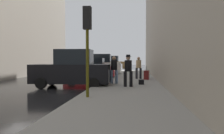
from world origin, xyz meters
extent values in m
plane|color=black|center=(0.00, 0.00, 0.00)|extent=(120.00, 120.00, 0.00)
cube|color=gray|center=(6.00, 0.00, 0.07)|extent=(4.00, 40.00, 0.15)
cube|color=black|center=(2.60, 0.67, 0.82)|extent=(4.67, 2.02, 1.10)
cube|color=black|center=(2.80, 0.68, 1.80)|extent=(2.13, 1.65, 0.90)
cylinder|color=black|center=(1.07, 1.53, 0.32)|extent=(0.65, 0.25, 0.64)
cylinder|color=black|center=(1.14, -0.30, 0.32)|extent=(0.65, 0.25, 0.64)
cylinder|color=black|center=(4.06, 1.65, 0.32)|extent=(0.65, 0.25, 0.64)
cylinder|color=black|center=(4.13, -0.18, 0.32)|extent=(0.65, 0.25, 0.64)
cube|color=#B2191E|center=(2.60, 6.26, 0.69)|extent=(4.24, 1.94, 0.84)
cube|color=black|center=(2.80, 6.27, 1.44)|extent=(1.93, 1.61, 0.70)
cylinder|color=black|center=(1.21, 7.15, 0.32)|extent=(0.64, 0.23, 0.64)
cylinder|color=black|center=(1.26, 5.31, 0.32)|extent=(0.64, 0.23, 0.64)
cylinder|color=black|center=(3.94, 7.21, 0.32)|extent=(0.64, 0.23, 0.64)
cylinder|color=black|center=(3.99, 5.37, 0.32)|extent=(0.64, 0.23, 0.64)
cube|color=silver|center=(2.60, 11.03, 0.82)|extent=(4.65, 1.97, 1.10)
cube|color=black|center=(2.80, 11.03, 1.80)|extent=(2.11, 1.62, 0.90)
cylinder|color=black|center=(1.08, 11.91, 0.32)|extent=(0.65, 0.24, 0.64)
cylinder|color=black|center=(1.13, 10.07, 0.32)|extent=(0.65, 0.24, 0.64)
cylinder|color=black|center=(4.07, 11.99, 0.32)|extent=(0.65, 0.24, 0.64)
cylinder|color=black|center=(4.12, 10.15, 0.32)|extent=(0.65, 0.24, 0.64)
cube|color=#B7BABF|center=(2.60, 16.82, 0.69)|extent=(4.26, 1.98, 0.84)
cube|color=black|center=(2.80, 16.82, 1.44)|extent=(1.94, 1.63, 0.70)
cylinder|color=black|center=(1.27, 17.79, 0.32)|extent=(0.65, 0.24, 0.64)
cylinder|color=black|center=(1.21, 15.95, 0.32)|extent=(0.65, 0.24, 0.64)
cylinder|color=black|center=(3.99, 17.70, 0.32)|extent=(0.65, 0.24, 0.64)
cylinder|color=black|center=(3.93, 15.86, 0.32)|extent=(0.65, 0.24, 0.64)
cube|color=brown|center=(2.60, 22.14, 0.82)|extent=(4.64, 1.95, 1.10)
cube|color=black|center=(2.80, 22.13, 1.80)|extent=(2.11, 1.61, 0.90)
cylinder|color=black|center=(1.13, 23.09, 0.32)|extent=(0.65, 0.24, 0.64)
cylinder|color=black|center=(1.08, 21.25, 0.32)|extent=(0.65, 0.24, 0.64)
cylinder|color=black|center=(4.12, 23.02, 0.32)|extent=(0.65, 0.24, 0.64)
cylinder|color=black|center=(4.07, 21.18, 0.32)|extent=(0.65, 0.24, 0.64)
cylinder|color=red|center=(4.45, 2.60, 0.43)|extent=(0.22, 0.22, 0.55)
sphere|color=red|center=(4.45, 2.60, 0.76)|extent=(0.20, 0.20, 0.20)
cylinder|color=red|center=(4.29, 2.60, 0.45)|extent=(0.10, 0.09, 0.09)
cylinder|color=red|center=(4.61, 2.60, 0.45)|extent=(0.10, 0.09, 0.09)
cylinder|color=#514C0F|center=(4.50, -3.50, 1.95)|extent=(0.12, 0.12, 3.60)
cube|color=black|center=(4.50, -3.50, 3.30)|extent=(0.32, 0.24, 0.90)
sphere|color=red|center=(4.50, -3.37, 3.58)|extent=(0.14, 0.14, 0.14)
sphere|color=yellow|center=(4.50, -3.37, 3.30)|extent=(0.14, 0.14, 0.14)
sphere|color=green|center=(4.50, -3.37, 3.02)|extent=(0.14, 0.14, 0.14)
cylinder|color=black|center=(6.54, 5.15, 0.57)|extent=(0.22, 0.22, 0.85)
cylinder|color=black|center=(6.85, 5.23, 0.57)|extent=(0.22, 0.22, 0.85)
cylinder|color=tan|center=(6.70, 5.19, 1.31)|extent=(0.49, 0.49, 0.62)
sphere|color=#997051|center=(6.70, 5.19, 1.74)|extent=(0.24, 0.24, 0.24)
cylinder|color=black|center=(6.18, 0.01, 0.57)|extent=(0.19, 0.19, 0.85)
cylinder|color=black|center=(5.86, 0.02, 0.57)|extent=(0.19, 0.19, 0.85)
cylinder|color=black|center=(6.02, 0.02, 1.31)|extent=(0.41, 0.41, 0.62)
sphere|color=tan|center=(6.02, 0.02, 1.74)|extent=(0.24, 0.24, 0.24)
cylinder|color=black|center=(6.02, 0.02, 1.81)|extent=(0.34, 0.34, 0.02)
cylinder|color=black|center=(6.02, 0.02, 1.87)|extent=(0.23, 0.23, 0.11)
cylinder|color=#728CB2|center=(4.93, 1.67, 0.57)|extent=(0.20, 0.20, 0.85)
cylinder|color=#728CB2|center=(5.25, 1.63, 0.57)|extent=(0.20, 0.20, 0.85)
cylinder|color=black|center=(5.09, 1.65, 1.31)|extent=(0.45, 0.45, 0.62)
sphere|color=#997051|center=(5.09, 1.65, 1.74)|extent=(0.24, 0.24, 0.24)
cube|color=#591414|center=(7.28, 4.62, 0.49)|extent=(0.45, 0.61, 0.68)
cylinder|color=#333333|center=(7.28, 4.62, 1.01)|extent=(0.02, 0.02, 0.36)
cube|color=black|center=(6.78, 1.32, 0.29)|extent=(0.32, 0.44, 0.28)
camera|label=1|loc=(6.37, -12.05, 1.64)|focal=35.00mm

